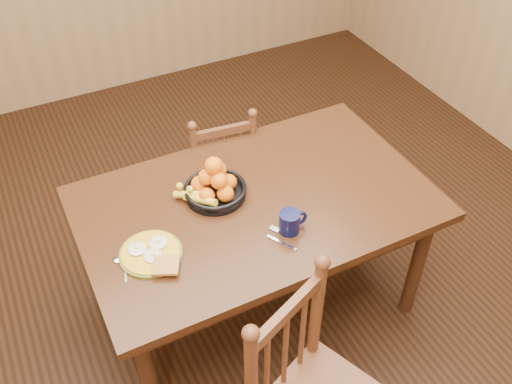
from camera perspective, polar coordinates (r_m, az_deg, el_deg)
name	(u,v)px	position (r m, az deg, el deg)	size (l,w,h in m)	color
room	(256,87)	(2.24, 0.00, 10.50)	(4.52, 5.02, 2.72)	black
dining_table	(256,213)	(2.67, 0.00, -2.16)	(1.60, 1.00, 0.75)	black
chair_far	(219,171)	(3.28, -3.76, 2.08)	(0.43, 0.42, 0.87)	#512A18
breakfast_plate	(151,253)	(2.40, -10.41, -6.05)	(0.26, 0.30, 0.04)	#59601E
fork	(279,238)	(2.43, 2.33, -4.62)	(0.08, 0.18, 0.00)	silver
spoon	(119,263)	(2.40, -13.51, -6.92)	(0.05, 0.16, 0.01)	silver
coffee_mug	(290,222)	(2.44, 3.46, -2.99)	(0.13, 0.09, 0.10)	#090C33
juice_glass	(206,187)	(2.62, -5.01, 0.46)	(0.06, 0.06, 0.09)	silver
fruit_bowl	(214,186)	(2.59, -4.24, 0.65)	(0.32, 0.29, 0.22)	black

